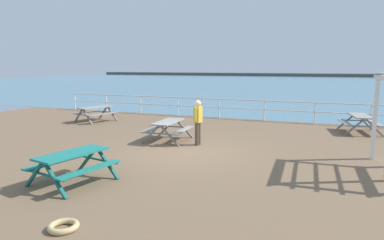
{
  "coord_description": "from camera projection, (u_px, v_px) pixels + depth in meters",
  "views": [
    {
      "loc": [
        4.42,
        -10.41,
        2.87
      ],
      "look_at": [
        -0.48,
        1.69,
        0.8
      ],
      "focal_mm": 31.61,
      "sensor_mm": 36.0,
      "label": 1
    }
  ],
  "objects": [
    {
      "name": "ground_plane",
      "position": [
        186.0,
        154.0,
        11.63
      ],
      "size": [
        30.0,
        24.0,
        0.2
      ],
      "primitive_type": "cube",
      "color": "brown"
    },
    {
      "name": "sea_band",
      "position": [
        302.0,
        83.0,
        59.91
      ],
      "size": [
        142.0,
        90.0,
        0.01
      ],
      "primitive_type": "cube",
      "color": "teal",
      "rests_on": "ground"
    },
    {
      "name": "distant_shoreline",
      "position": [
        313.0,
        76.0,
        99.28
      ],
      "size": [
        142.0,
        6.0,
        1.8
      ],
      "primitive_type": "cube",
      "color": "#4C4C47",
      "rests_on": "ground"
    },
    {
      "name": "seaward_railing",
      "position": [
        241.0,
        105.0,
        18.59
      ],
      "size": [
        23.07,
        0.07,
        1.08
      ],
      "color": "white",
      "rests_on": "ground"
    },
    {
      "name": "picnic_table_near_left",
      "position": [
        73.0,
        160.0,
        8.34
      ],
      "size": [
        1.82,
        2.05,
        0.8
      ],
      "rotation": [
        0.0,
        0.0,
        1.38
      ],
      "color": "#1E7A70",
      "rests_on": "ground"
    },
    {
      "name": "picnic_table_near_right",
      "position": [
        96.0,
        110.0,
        17.78
      ],
      "size": [
        1.94,
        2.14,
        0.8
      ],
      "rotation": [
        0.0,
        0.0,
        1.29
      ],
      "color": "gray",
      "rests_on": "ground"
    },
    {
      "name": "picnic_table_mid_centre",
      "position": [
        168.0,
        126.0,
        13.14
      ],
      "size": [
        1.64,
        1.88,
        0.8
      ],
      "rotation": [
        0.0,
        0.0,
        1.63
      ],
      "color": "gray",
      "rests_on": "ground"
    },
    {
      "name": "picnic_table_far_left",
      "position": [
        360.0,
        119.0,
        14.74
      ],
      "size": [
        1.79,
        2.02,
        0.8
      ],
      "rotation": [
        0.0,
        0.0,
        1.74
      ],
      "color": "gray",
      "rests_on": "ground"
    },
    {
      "name": "visitor",
      "position": [
        198.0,
        120.0,
        12.34
      ],
      "size": [
        0.25,
        0.53,
        1.66
      ],
      "rotation": [
        0.0,
        0.0,
        6.2
      ],
      "color": "#4C4233",
      "rests_on": "ground"
    },
    {
      "name": "rope_coil",
      "position": [
        63.0,
        226.0,
        6.01
      ],
      "size": [
        0.55,
        0.55,
        0.11
      ],
      "primitive_type": "torus",
      "color": "tan",
      "rests_on": "ground"
    }
  ]
}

